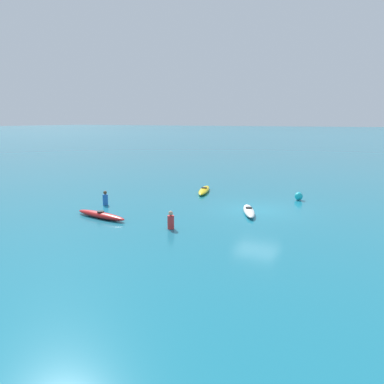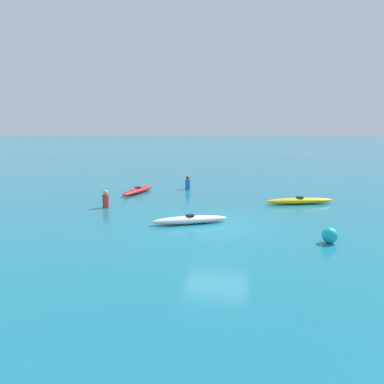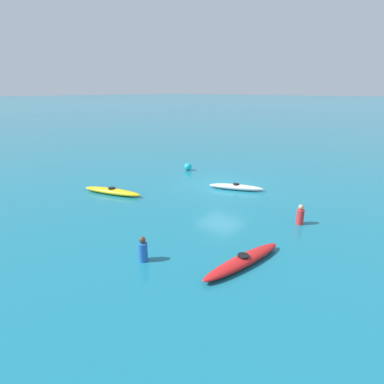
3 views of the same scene
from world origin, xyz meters
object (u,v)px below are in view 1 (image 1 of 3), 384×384
at_px(kayak_yellow, 204,190).
at_px(person_by_kayaks, 171,221).
at_px(buoy_cyan, 299,196).
at_px(kayak_red, 101,215).
at_px(person_near_shore, 105,199).
at_px(kayak_white, 249,211).

distance_m(kayak_yellow, person_by_kayaks, 9.83).
distance_m(buoy_cyan, person_by_kayaks, 10.50).
xyz_separation_m(kayak_red, person_by_kayaks, (-4.40, 0.06, 0.22)).
relative_size(kayak_yellow, kayak_red, 1.00).
xyz_separation_m(kayak_red, person_near_shore, (1.95, -2.68, 0.22)).
bearing_deg(buoy_cyan, kayak_white, 72.89).
xyz_separation_m(kayak_yellow, kayak_red, (1.52, 9.34, -0.00)).
bearing_deg(kayak_white, kayak_red, 34.90).
height_order(kayak_white, person_by_kayaks, person_by_kayaks).
bearing_deg(buoy_cyan, person_by_kayaks, 68.71).
bearing_deg(kayak_white, kayak_yellow, -42.61).
bearing_deg(kayak_white, buoy_cyan, -107.11).
bearing_deg(kayak_yellow, kayak_white, 137.39).
distance_m(kayak_white, kayak_yellow, 6.96).
relative_size(kayak_yellow, person_by_kayaks, 4.08).
height_order(person_near_shore, person_by_kayaks, same).
xyz_separation_m(kayak_white, person_near_shore, (8.59, 1.95, 0.22)).
xyz_separation_m(kayak_white, person_by_kayaks, (2.24, 4.69, 0.22)).
bearing_deg(kayak_yellow, person_by_kayaks, 107.01).
distance_m(buoy_cyan, person_near_shore, 12.37).
bearing_deg(kayak_red, kayak_yellow, -99.25).
bearing_deg(kayak_red, person_near_shore, -53.90).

